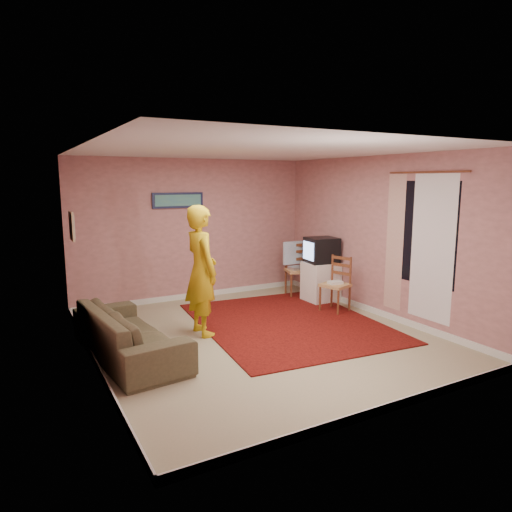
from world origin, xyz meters
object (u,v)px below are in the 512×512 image
person (201,271)px  chair_a (298,264)px  tv_cabinet (321,282)px  sofa (129,332)px  chair_b (335,278)px  crt_tv (321,250)px

person → chair_a: bearing=-66.4°
tv_cabinet → sofa: size_ratio=0.34×
chair_a → tv_cabinet: bearing=-62.4°
chair_a → chair_b: chair_a is taller
chair_b → sofa: size_ratio=0.25×
sofa → tv_cabinet: bearing=-81.1°
chair_b → person: bearing=-108.0°
chair_a → sofa: chair_a is taller
tv_cabinet → crt_tv: 0.59m
crt_tv → chair_a: (-0.11, 0.57, -0.34)m
crt_tv → sofa: bearing=-157.1°
crt_tv → chair_b: bearing=-98.6°
tv_cabinet → chair_a: bearing=101.9°
chair_a → person: bearing=-138.1°
tv_cabinet → person: size_ratio=0.39×
crt_tv → person: 2.69m
tv_cabinet → crt_tv: size_ratio=1.22×
crt_tv → chair_a: 0.67m
person → tv_cabinet: bearing=-78.5°
tv_cabinet → person: 2.75m
person → crt_tv: bearing=-78.4°
chair_a → sofa: size_ratio=0.26×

